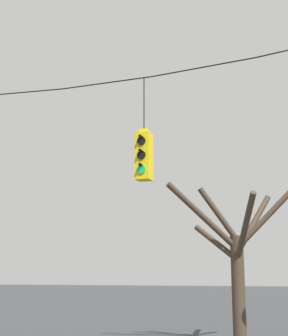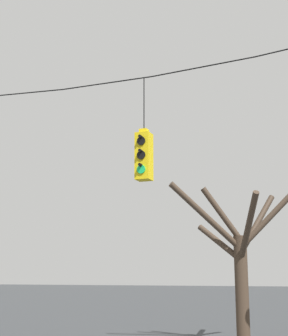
# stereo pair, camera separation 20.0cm
# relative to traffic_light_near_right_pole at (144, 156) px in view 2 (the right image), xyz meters

# --- Properties ---
(span_wire) EXTENTS (16.90, 0.03, 0.70)m
(span_wire) POSITION_rel_traffic_light_near_right_pole_xyz_m (-1.00, 0.00, 2.13)
(span_wire) COLOR black
(traffic_light_near_right_pole) EXTENTS (0.34, 0.58, 2.48)m
(traffic_light_near_right_pole) POSITION_rel_traffic_light_near_right_pole_xyz_m (0.00, 0.00, 0.00)
(traffic_light_near_right_pole) COLOR yellow
(bare_tree) EXTENTS (4.04, 3.20, 5.23)m
(bare_tree) POSITION_rel_traffic_light_near_right_pole_xyz_m (0.85, 6.74, -2.11)
(bare_tree) COLOR #423326
(bare_tree) RESTS_ON ground_plane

